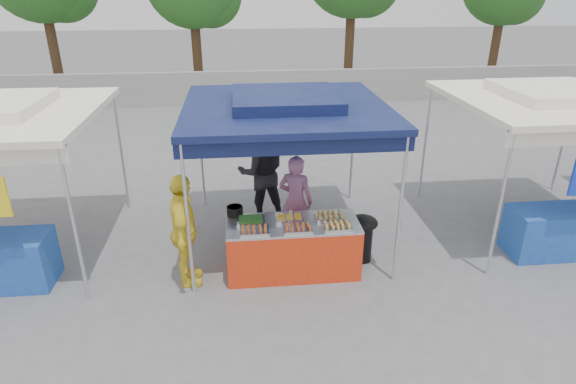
{
  "coord_description": "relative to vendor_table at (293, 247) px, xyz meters",
  "views": [
    {
      "loc": [
        -0.75,
        -6.47,
        4.21
      ],
      "look_at": [
        0.0,
        0.6,
        1.05
      ],
      "focal_mm": 30.0,
      "sensor_mm": 36.0,
      "label": 1
    }
  ],
  "objects": [
    {
      "name": "wok_burner",
      "position": [
        1.15,
        0.22,
        0.04
      ],
      "size": [
        0.47,
        0.47,
        0.79
      ],
      "rotation": [
        0.0,
        0.0,
        0.19
      ],
      "color": "black",
      "rests_on": "ground_plane"
    },
    {
      "name": "main_canopy",
      "position": [
        0.0,
        1.07,
        1.94
      ],
      "size": [
        3.2,
        3.2,
        2.57
      ],
      "color": "silver",
      "rests_on": "ground_plane"
    },
    {
      "name": "neighbor_stall_right",
      "position": [
        4.5,
        0.67,
        1.18
      ],
      "size": [
        3.2,
        3.2,
        2.57
      ],
      "color": "silver",
      "rests_on": "ground_plane"
    },
    {
      "name": "crate_stacked",
      "position": [
        0.16,
        0.55,
        -0.03
      ],
      "size": [
        0.42,
        0.29,
        0.25
      ],
      "primitive_type": "cube",
      "color": "#1535B0",
      "rests_on": "crate_right"
    },
    {
      "name": "crate_right",
      "position": [
        0.16,
        0.55,
        -0.29
      ],
      "size": [
        0.45,
        0.31,
        0.27
      ],
      "primitive_type": "cube",
      "color": "#1535B0",
      "rests_on": "ground_plane"
    },
    {
      "name": "back_wall",
      "position": [
        0.0,
        11.1,
        0.17
      ],
      "size": [
        40.0,
        0.25,
        1.2
      ],
      "primitive_type": "cube",
      "color": "gray",
      "rests_on": "ground_plane"
    },
    {
      "name": "crate_left",
      "position": [
        -0.29,
        0.66,
        -0.28
      ],
      "size": [
        0.49,
        0.34,
        0.29
      ],
      "primitive_type": "cube",
      "color": "#1535B0",
      "rests_on": "ground_plane"
    },
    {
      "name": "food_tray_bl",
      "position": [
        -0.63,
        0.08,
        0.46
      ],
      "size": [
        0.42,
        0.3,
        0.07
      ],
      "color": "silver",
      "rests_on": "vendor_table"
    },
    {
      "name": "food_tray_fm",
      "position": [
        0.04,
        -0.24,
        0.46
      ],
      "size": [
        0.42,
        0.3,
        0.07
      ],
      "color": "silver",
      "rests_on": "vendor_table"
    },
    {
      "name": "helper_man",
      "position": [
        -0.36,
        1.89,
        0.51
      ],
      "size": [
        0.93,
        0.74,
        1.86
      ],
      "primitive_type": "imported",
      "rotation": [
        0.0,
        0.0,
        3.18
      ],
      "color": "black",
      "rests_on": "ground_plane"
    },
    {
      "name": "customer_person",
      "position": [
        -1.6,
        -0.14,
        0.45
      ],
      "size": [
        0.48,
        1.04,
        1.74
      ],
      "primitive_type": "imported",
      "rotation": [
        0.0,
        0.0,
        1.62
      ],
      "color": "yellow",
      "rests_on": "ground_plane"
    },
    {
      "name": "food_tray_br",
      "position": [
        0.57,
        0.09,
        0.46
      ],
      "size": [
        0.42,
        0.3,
        0.07
      ],
      "color": "silver",
      "rests_on": "vendor_table"
    },
    {
      "name": "food_tray_fl",
      "position": [
        -0.59,
        -0.24,
        0.46
      ],
      "size": [
        0.42,
        0.3,
        0.07
      ],
      "color": "silver",
      "rests_on": "vendor_table"
    },
    {
      "name": "cooking_pot",
      "position": [
        -0.86,
        0.35,
        0.5
      ],
      "size": [
        0.25,
        0.25,
        0.15
      ],
      "primitive_type": "cylinder",
      "color": "black",
      "rests_on": "vendor_table"
    },
    {
      "name": "skewer_cup",
      "position": [
        -0.05,
        -0.11,
        0.47
      ],
      "size": [
        0.07,
        0.07,
        0.09
      ],
      "primitive_type": "cylinder",
      "color": "silver",
      "rests_on": "vendor_table"
    },
    {
      "name": "vendor_woman",
      "position": [
        0.14,
        0.85,
        0.38
      ],
      "size": [
        0.7,
        0.6,
        1.62
      ],
      "primitive_type": "imported",
      "rotation": [
        0.0,
        0.0,
        2.71
      ],
      "color": "#955F87",
      "rests_on": "ground_plane"
    },
    {
      "name": "food_tray_fr",
      "position": [
        0.63,
        -0.24,
        0.46
      ],
      "size": [
        0.42,
        0.3,
        0.07
      ],
      "color": "silver",
      "rests_on": "vendor_table"
    },
    {
      "name": "vendor_table",
      "position": [
        0.0,
        0.0,
        0.0
      ],
      "size": [
        2.0,
        0.8,
        0.85
      ],
      "color": "red",
      "rests_on": "ground_plane"
    },
    {
      "name": "food_tray_bm",
      "position": [
        -0.04,
        0.11,
        0.46
      ],
      "size": [
        0.42,
        0.3,
        0.07
      ],
      "color": "silver",
      "rests_on": "vendor_table"
    },
    {
      "name": "ground_plane",
      "position": [
        0.0,
        0.1,
        -0.43
      ],
      "size": [
        80.0,
        80.0,
        0.0
      ],
      "primitive_type": "plane",
      "color": "slate"
    }
  ]
}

